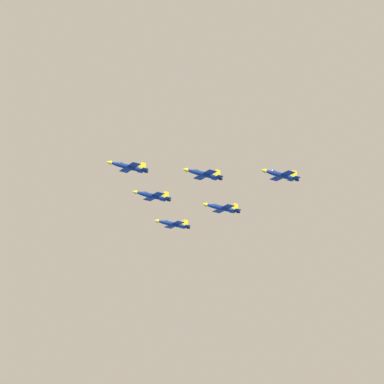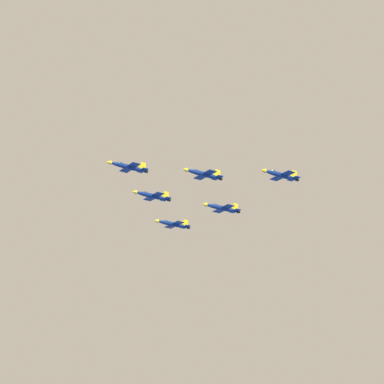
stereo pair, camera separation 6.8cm
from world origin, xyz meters
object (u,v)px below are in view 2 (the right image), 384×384
Objects in this scene: jet_left_outer at (281,175)px; jet_right_outer at (173,224)px; jet_right_wingman at (152,196)px; jet_lead at (128,167)px; jet_slot_rear at (222,208)px; jet_left_wingman at (203,174)px.

jet_right_outer is (13.89, -63.59, 0.89)m from jet_left_outer.
jet_right_wingman is 0.99× the size of jet_right_outer.
jet_lead is at bearing -40.80° from jet_left_outer.
jet_lead reaches higher than jet_slot_rear.
jet_left_outer is 65.09m from jet_right_outer.
jet_lead is 1.01× the size of jet_left_wingman.
jet_right_outer is at bearing -111.85° from jet_left_wingman.
jet_left_outer is 32.60m from jet_slot_rear.
jet_left_wingman is 0.97× the size of jet_slot_rear.
jet_right_wingman is (-15.23, -19.98, -1.48)m from jet_lead.
jet_right_outer is at bearing -139.55° from jet_lead.
jet_left_wingman is at bearing -40.80° from jet_left_outer.
jet_right_wingman reaches higher than jet_right_outer.
jet_right_wingman is at bearing -90.44° from jet_left_wingman.
jet_left_wingman is 52.44m from jet_right_outer.
jet_left_wingman is 25.17m from jet_left_outer.
jet_lead is 50.44m from jet_right_outer.
jet_right_outer is (-8.29, -51.78, -0.59)m from jet_left_wingman.
jet_right_wingman is 1.01× the size of jet_slot_rear.
jet_right_outer reaches higher than jet_left_outer.
jet_slot_rear is (-15.23, -19.98, -3.36)m from jet_left_wingman.
jet_slot_rear is at bearing -90.43° from jet_left_outer.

